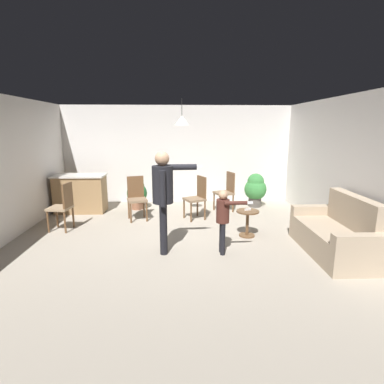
{
  "coord_description": "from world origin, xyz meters",
  "views": [
    {
      "loc": [
        0.03,
        -5.4,
        2.11
      ],
      "look_at": [
        0.26,
        -0.22,
        1.0
      ],
      "focal_mm": 28.38,
      "sensor_mm": 36.0,
      "label": 1
    }
  ],
  "objects": [
    {
      "name": "potted_plant_by_wall",
      "position": [
        -1.07,
        2.38,
        0.44
      ],
      "size": [
        0.53,
        0.53,
        0.81
      ],
      "color": "brown",
      "rests_on": "ground"
    },
    {
      "name": "spare_remote_on_table",
      "position": [
        1.37,
        0.26,
        0.54
      ],
      "size": [
        0.13,
        0.09,
        0.04
      ],
      "primitive_type": "cube",
      "rotation": [
        0.0,
        0.0,
        2.0
      ],
      "color": "white",
      "rests_on": "side_table_by_couch"
    },
    {
      "name": "person_adult",
      "position": [
        -0.22,
        -0.47,
        1.07
      ],
      "size": [
        0.84,
        0.53,
        1.73
      ],
      "rotation": [
        0.0,
        0.0,
        -1.53
      ],
      "color": "black",
      "rests_on": "ground"
    },
    {
      "name": "wall_right",
      "position": [
        3.2,
        0.0,
        1.35
      ],
      "size": [
        0.1,
        6.4,
        2.7
      ],
      "primitive_type": "cube",
      "color": "silver",
      "rests_on": "ground"
    },
    {
      "name": "dining_chair_near_wall",
      "position": [
        0.45,
        1.45,
        0.55
      ],
      "size": [
        0.56,
        0.56,
        1.0
      ],
      "rotation": [
        0.0,
        0.0,
        2.01
      ],
      "color": "brown",
      "rests_on": "ground"
    },
    {
      "name": "dining_chair_spare",
      "position": [
        -2.36,
        0.76,
        0.55
      ],
      "size": [
        0.47,
        0.47,
        1.0
      ],
      "rotation": [
        0.0,
        0.0,
        1.44
      ],
      "color": "brown",
      "rests_on": "ground"
    },
    {
      "name": "side_table_by_couch",
      "position": [
        1.37,
        0.24,
        0.33
      ],
      "size": [
        0.44,
        0.44,
        0.52
      ],
      "color": "brown",
      "rests_on": "ground"
    },
    {
      "name": "kitchen_counter",
      "position": [
        -2.45,
        2.18,
        0.48
      ],
      "size": [
        1.26,
        0.66,
        0.95
      ],
      "color": "#99754C",
      "rests_on": "ground"
    },
    {
      "name": "wall_back",
      "position": [
        0.0,
        3.2,
        1.35
      ],
      "size": [
        6.4,
        0.1,
        2.7
      ],
      "primitive_type": "cube",
      "color": "silver",
      "rests_on": "ground"
    },
    {
      "name": "ground",
      "position": [
        0.0,
        0.0,
        0.0
      ],
      "size": [
        7.68,
        7.68,
        0.0
      ],
      "primitive_type": "plane",
      "color": "#9E9384"
    },
    {
      "name": "couch_floral",
      "position": [
        2.69,
        -0.66,
        0.33
      ],
      "size": [
        0.87,
        1.81,
        1.0
      ],
      "rotation": [
        0.0,
        0.0,
        1.56
      ],
      "color": "tan",
      "rests_on": "ground"
    },
    {
      "name": "dining_chair_by_counter",
      "position": [
        1.23,
        2.09,
        0.55
      ],
      "size": [
        0.53,
        0.53,
        1.0
      ],
      "rotation": [
        0.0,
        0.0,
        1.9
      ],
      "color": "brown",
      "rests_on": "ground"
    },
    {
      "name": "potted_plant_corner",
      "position": [
        2.09,
        2.5,
        0.5
      ],
      "size": [
        0.59,
        0.59,
        0.9
      ],
      "color": "#4C4742",
      "rests_on": "ground"
    },
    {
      "name": "ceiling_light_pendant",
      "position": [
        0.11,
        1.19,
        2.25
      ],
      "size": [
        0.32,
        0.32,
        0.55
      ],
      "color": "silver"
    },
    {
      "name": "person_child",
      "position": [
        0.76,
        -0.58,
        0.68
      ],
      "size": [
        0.58,
        0.32,
        1.1
      ],
      "rotation": [
        0.0,
        0.0,
        -1.54
      ],
      "color": "black",
      "rests_on": "ground"
    },
    {
      "name": "dining_chair_centre_back",
      "position": [
        -0.95,
        1.48,
        0.55
      ],
      "size": [
        0.52,
        0.52,
        1.0
      ],
      "rotation": [
        0.0,
        0.0,
        3.43
      ],
      "color": "brown",
      "rests_on": "ground"
    }
  ]
}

